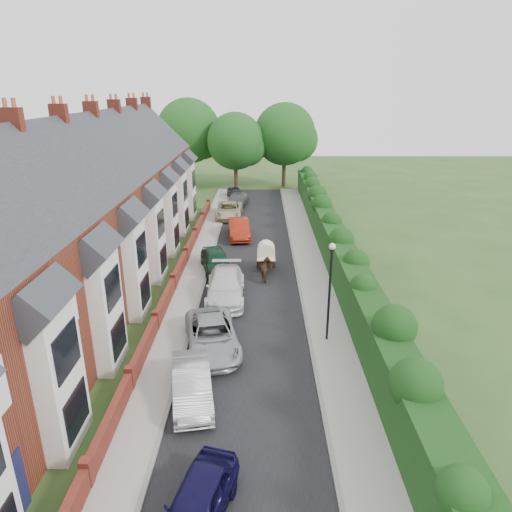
{
  "coord_description": "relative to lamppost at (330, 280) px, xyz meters",
  "views": [
    {
      "loc": [
        0.08,
        -15.98,
        11.91
      ],
      "look_at": [
        -0.2,
        10.27,
        2.2
      ],
      "focal_mm": 32.0,
      "sensor_mm": 36.0,
      "label": 1
    }
  ],
  "objects": [
    {
      "name": "horse_cart",
      "position": [
        -2.95,
        9.45,
        -2.13
      ],
      "size": [
        1.28,
        2.83,
        2.04
      ],
      "color": "black",
      "rests_on": "ground"
    },
    {
      "name": "terrace_row",
      "position": [
        -14.27,
        5.98,
        1.18
      ],
      "size": [
        9.05,
        40.5,
        11.5
      ],
      "color": "brown",
      "rests_on": "ground"
    },
    {
      "name": "horse",
      "position": [
        -2.95,
        7.67,
        -2.6
      ],
      "size": [
        0.88,
        1.7,
        1.39
      ],
      "primitive_type": "imported",
      "rotation": [
        0.0,
        0.0,
        3.22
      ],
      "color": "#482E1A",
      "rests_on": "ground"
    },
    {
      "name": "pavement_house_side",
      "position": [
        -7.75,
        7.0,
        -3.24
      ],
      "size": [
        1.7,
        58.0,
        0.12
      ],
      "primitive_type": "cube",
      "color": "#9B9893",
      "rests_on": "ground"
    },
    {
      "name": "ground",
      "position": [
        -3.4,
        -4.0,
        -3.3
      ],
      "size": [
        140.0,
        140.0,
        0.0
      ],
      "primitive_type": "plane",
      "color": "#2D4C1E",
      "rests_on": "ground"
    },
    {
      "name": "lamppost",
      "position": [
        0.0,
        0.0,
        0.0
      ],
      "size": [
        0.32,
        0.32,
        5.16
      ],
      "color": "black",
      "rests_on": "ground"
    },
    {
      "name": "car_beige",
      "position": [
        -6.4,
        23.11,
        -2.57
      ],
      "size": [
        2.42,
        5.25,
        1.46
      ],
      "primitive_type": "imported",
      "rotation": [
        0.0,
        0.0,
        -0.0
      ],
      "color": "#C1B48C",
      "rests_on": "ground"
    },
    {
      "name": "kerb_hedge_side",
      "position": [
        -0.85,
        7.0,
        -3.23
      ],
      "size": [
        0.18,
        58.0,
        0.13
      ],
      "primitive_type": "cube",
      "color": "gray",
      "rests_on": "ground"
    },
    {
      "name": "car_navy",
      "position": [
        -5.12,
        -10.2,
        -2.62
      ],
      "size": [
        2.54,
        4.24,
        1.35
      ],
      "primitive_type": "imported",
      "rotation": [
        0.0,
        0.0,
        -0.25
      ],
      "color": "#0F0B34",
      "rests_on": "ground"
    },
    {
      "name": "kerb_house_side",
      "position": [
        -6.95,
        7.0,
        -3.23
      ],
      "size": [
        0.18,
        58.0,
        0.13
      ],
      "primitive_type": "cube",
      "color": "gray",
      "rests_on": "ground"
    },
    {
      "name": "car_black",
      "position": [
        -6.25,
        31.0,
        -2.62
      ],
      "size": [
        2.34,
        4.2,
        1.35
      ],
      "primitive_type": "imported",
      "rotation": [
        0.0,
        0.0,
        0.2
      ],
      "color": "black",
      "rests_on": "ground"
    },
    {
      "name": "tree_far_left",
      "position": [
        -6.05,
        36.08,
        2.41
      ],
      "size": [
        7.14,
        6.8,
        9.29
      ],
      "color": "#332316",
      "rests_on": "ground"
    },
    {
      "name": "pavement_hedge_side",
      "position": [
        0.2,
        7.0,
        -3.24
      ],
      "size": [
        2.2,
        58.0,
        0.12
      ],
      "primitive_type": "cube",
      "color": "#9B9893",
      "rests_on": "ground"
    },
    {
      "name": "tree_far_right",
      "position": [
        -0.01,
        38.08,
        3.02
      ],
      "size": [
        7.98,
        7.6,
        10.31
      ],
      "color": "#332316",
      "rests_on": "ground"
    },
    {
      "name": "road",
      "position": [
        -3.9,
        7.0,
        -3.29
      ],
      "size": [
        6.0,
        58.0,
        0.02
      ],
      "primitive_type": "cube",
      "color": "black",
      "rests_on": "ground"
    },
    {
      "name": "garden_wall_row",
      "position": [
        -8.75,
        6.0,
        -2.84
      ],
      "size": [
        0.35,
        40.35,
        1.1
      ],
      "color": "maroon",
      "rests_on": "ground"
    },
    {
      "name": "hedge",
      "position": [
        2.0,
        7.0,
        -1.7
      ],
      "size": [
        2.1,
        58.0,
        2.85
      ],
      "color": "#133611",
      "rests_on": "ground"
    },
    {
      "name": "car_silver_a",
      "position": [
        -6.07,
        -4.6,
        -2.59
      ],
      "size": [
        2.28,
        4.52,
        1.42
      ],
      "primitive_type": "imported",
      "rotation": [
        0.0,
        0.0,
        0.19
      ],
      "color": "#A5A5AA",
      "rests_on": "ground"
    },
    {
      "name": "car_silver_b",
      "position": [
        -5.64,
        -0.79,
        -2.58
      ],
      "size": [
        3.39,
        5.57,
        1.44
      ],
      "primitive_type": "imported",
      "rotation": [
        0.0,
        0.0,
        0.2
      ],
      "color": "#9FA0A6",
      "rests_on": "ground"
    },
    {
      "name": "car_white",
      "position": [
        -5.41,
        4.82,
        -2.5
      ],
      "size": [
        2.41,
        5.55,
        1.59
      ],
      "primitive_type": "imported",
      "rotation": [
        0.0,
        0.0,
        0.03
      ],
      "color": "white",
      "rests_on": "ground"
    },
    {
      "name": "tree_far_back",
      "position": [
        -11.99,
        39.08,
        3.32
      ],
      "size": [
        8.4,
        8.0,
        10.82
      ],
      "color": "#332316",
      "rests_on": "ground"
    },
    {
      "name": "car_green",
      "position": [
        -6.4,
        9.22,
        -2.53
      ],
      "size": [
        2.81,
        4.78,
        1.53
      ],
      "primitive_type": "imported",
      "rotation": [
        0.0,
        0.0,
        0.24
      ],
      "color": "#0F351E",
      "rests_on": "ground"
    },
    {
      "name": "car_grey",
      "position": [
        -5.85,
        27.4,
        -2.6
      ],
      "size": [
        2.56,
        5.02,
        1.39
      ],
      "primitive_type": "imported",
      "rotation": [
        0.0,
        0.0,
        -0.13
      ],
      "color": "#4C4F52",
      "rests_on": "ground"
    },
    {
      "name": "car_red",
      "position": [
        -5.15,
        16.75,
        -2.52
      ],
      "size": [
        2.14,
        4.87,
        1.55
      ],
      "primitive_type": "imported",
      "rotation": [
        0.0,
        0.0,
        0.11
      ],
      "color": "maroon",
      "rests_on": "ground"
    }
  ]
}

